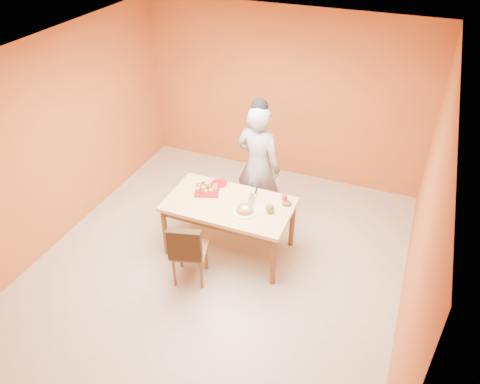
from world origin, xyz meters
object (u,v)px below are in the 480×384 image
at_px(red_dinner_plate, 219,184).
at_px(checker_tin, 286,203).
at_px(pastry_platter, 207,190).
at_px(person, 258,166).
at_px(egg_ornament, 270,208).
at_px(magenta_glass, 284,198).
at_px(sponge_cake, 245,209).
at_px(dining_chair, 189,250).
at_px(dining_table, 229,209).

relative_size(red_dinner_plate, checker_tin, 1.97).
bearing_deg(pastry_platter, person, 52.40).
height_order(egg_ornament, magenta_glass, egg_ornament).
relative_size(sponge_cake, magenta_glass, 2.06).
height_order(sponge_cake, egg_ornament, egg_ornament).
relative_size(egg_ornament, magenta_glass, 1.35).
relative_size(dining_chair, checker_tin, 8.10).
relative_size(dining_table, sponge_cake, 7.65).
height_order(person, red_dinner_plate, person).
distance_m(sponge_cake, magenta_glass, 0.55).
bearing_deg(dining_chair, pastry_platter, 84.62).
distance_m(red_dinner_plate, checker_tin, 0.98).
bearing_deg(magenta_glass, sponge_cake, -135.02).
height_order(dining_chair, person, person).
height_order(dining_table, pastry_platter, pastry_platter).
bearing_deg(dining_table, pastry_platter, 159.52).
distance_m(person, pastry_platter, 0.80).
distance_m(sponge_cake, egg_ornament, 0.31).
relative_size(dining_table, checker_tin, 14.38).
bearing_deg(dining_chair, dining_table, 56.70).
distance_m(dining_table, checker_tin, 0.73).
xyz_separation_m(person, magenta_glass, (0.53, -0.47, -0.09)).
bearing_deg(checker_tin, dining_chair, -134.41).
relative_size(red_dinner_plate, sponge_cake, 1.05).
distance_m(red_dinner_plate, egg_ornament, 0.92).
xyz_separation_m(sponge_cake, egg_ornament, (0.29, 0.09, 0.03)).
bearing_deg(sponge_cake, pastry_platter, 159.25).
bearing_deg(checker_tin, red_dinner_plate, 173.67).
relative_size(pastry_platter, magenta_glass, 3.07).
bearing_deg(dining_table, dining_chair, -108.71).
bearing_deg(dining_chair, red_dinner_plate, 78.83).
relative_size(dining_chair, red_dinner_plate, 4.10).
height_order(sponge_cake, checker_tin, sponge_cake).
xyz_separation_m(pastry_platter, sponge_cake, (0.62, -0.23, 0.03)).
xyz_separation_m(pastry_platter, magenta_glass, (1.01, 0.15, 0.04)).
xyz_separation_m(person, pastry_platter, (-0.48, -0.62, -0.13)).
xyz_separation_m(person, red_dinner_plate, (-0.41, -0.41, -0.14)).
relative_size(pastry_platter, red_dinner_plate, 1.42).
bearing_deg(sponge_cake, person, 99.41).
xyz_separation_m(egg_ornament, magenta_glass, (0.09, 0.29, -0.02)).
bearing_deg(person, red_dinner_plate, 54.50).
relative_size(red_dinner_plate, egg_ornament, 1.59).
distance_m(person, checker_tin, 0.78).
relative_size(dining_table, egg_ornament, 11.62).
relative_size(dining_table, dining_chair, 1.78).
xyz_separation_m(dining_chair, egg_ornament, (0.78, 0.69, 0.36)).
height_order(pastry_platter, egg_ornament, egg_ornament).
xyz_separation_m(pastry_platter, checker_tin, (1.05, 0.10, 0.01)).
height_order(dining_table, checker_tin, checker_tin).
height_order(dining_table, person, person).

